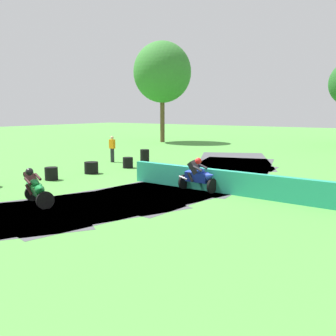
# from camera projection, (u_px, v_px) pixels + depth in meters

# --- Properties ---
(ground_plane) EXTENTS (120.00, 120.00, 0.00)m
(ground_plane) POSITION_uv_depth(u_px,v_px,m) (181.00, 187.00, 16.65)
(ground_plane) COLOR #4C933D
(track_asphalt) EXTENTS (9.96, 28.49, 0.01)m
(track_asphalt) POSITION_uv_depth(u_px,v_px,m) (161.00, 184.00, 17.32)
(track_asphalt) COLOR #47474C
(track_asphalt) RESTS_ON ground
(safety_barrier) EXTENTS (16.30, 1.20, 0.90)m
(safety_barrier) POSITION_uv_depth(u_px,v_px,m) (321.00, 194.00, 13.09)
(safety_barrier) COLOR #239375
(safety_barrier) RESTS_ON ground
(motorcycle_lead_green) EXTENTS (1.67, 1.25, 1.42)m
(motorcycle_lead_green) POSITION_uv_depth(u_px,v_px,m) (36.00, 187.00, 13.28)
(motorcycle_lead_green) COLOR black
(motorcycle_lead_green) RESTS_ON ground
(motorcycle_chase_blue) EXTENTS (1.70, 0.82, 1.43)m
(motorcycle_chase_blue) POSITION_uv_depth(u_px,v_px,m) (198.00, 175.00, 15.55)
(motorcycle_chase_blue) COLOR black
(motorcycle_chase_blue) RESTS_ON ground
(tire_stack_mid_a) EXTENTS (0.60, 0.60, 0.60)m
(tire_stack_mid_a) POSITION_uv_depth(u_px,v_px,m) (51.00, 174.00, 18.18)
(tire_stack_mid_a) COLOR black
(tire_stack_mid_a) RESTS_ON ground
(tire_stack_mid_b) EXTENTS (0.70, 0.70, 0.60)m
(tire_stack_mid_b) POSITION_uv_depth(u_px,v_px,m) (91.00, 168.00, 20.03)
(tire_stack_mid_b) COLOR black
(tire_stack_mid_b) RESTS_ON ground
(tire_stack_far) EXTENTS (0.57, 0.57, 0.60)m
(tire_stack_far) POSITION_uv_depth(u_px,v_px,m) (128.00, 163.00, 21.96)
(tire_stack_far) COLOR black
(tire_stack_far) RESTS_ON ground
(tire_stack_extra_a) EXTENTS (0.56, 0.56, 0.80)m
(tire_stack_extra_a) POSITION_uv_depth(u_px,v_px,m) (145.00, 156.00, 24.32)
(tire_stack_extra_a) COLOR black
(tire_stack_extra_a) RESTS_ON ground
(track_marshal) EXTENTS (0.34, 0.24, 1.63)m
(track_marshal) POSITION_uv_depth(u_px,v_px,m) (112.00, 149.00, 24.29)
(track_marshal) COLOR #232328
(track_marshal) RESTS_ON ground
(tree_behind_barrier) EXTENTS (5.69, 5.69, 9.90)m
(tree_behind_barrier) POSITION_uv_depth(u_px,v_px,m) (162.00, 72.00, 38.63)
(tree_behind_barrier) COLOR brown
(tree_behind_barrier) RESTS_ON ground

